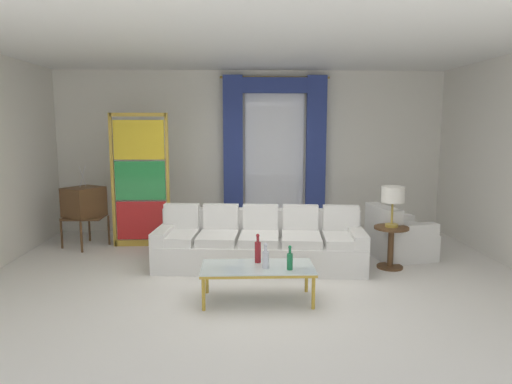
{
  "coord_description": "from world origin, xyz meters",
  "views": [
    {
      "loc": [
        -0.21,
        -5.6,
        2.01
      ],
      "look_at": [
        0.02,
        0.9,
        1.05
      ],
      "focal_mm": 32.09,
      "sensor_mm": 36.0,
      "label": 1
    }
  ],
  "objects_px": {
    "bottle_blue_decanter": "(258,251)",
    "vintage_tv": "(84,203)",
    "round_side_table": "(391,243)",
    "coffee_table": "(258,269)",
    "stained_glass_divider": "(140,183)",
    "peacock_figurine": "(169,238)",
    "table_lamp_brass": "(393,196)",
    "armchair_white": "(397,239)",
    "bottle_amber_squat": "(266,258)",
    "couch_white_long": "(260,245)",
    "bottle_crystal_tall": "(290,260)"
  },
  "relations": [
    {
      "from": "coffee_table",
      "to": "vintage_tv",
      "type": "height_order",
      "value": "vintage_tv"
    },
    {
      "from": "bottle_blue_decanter",
      "to": "armchair_white",
      "type": "distance_m",
      "value": 2.68
    },
    {
      "from": "bottle_blue_decanter",
      "to": "vintage_tv",
      "type": "height_order",
      "value": "vintage_tv"
    },
    {
      "from": "couch_white_long",
      "to": "armchair_white",
      "type": "height_order",
      "value": "couch_white_long"
    },
    {
      "from": "bottle_blue_decanter",
      "to": "bottle_amber_squat",
      "type": "bearing_deg",
      "value": -70.06
    },
    {
      "from": "bottle_blue_decanter",
      "to": "round_side_table",
      "type": "relative_size",
      "value": 0.58
    },
    {
      "from": "coffee_table",
      "to": "round_side_table",
      "type": "xyz_separation_m",
      "value": [
        1.92,
        1.15,
        -0.02
      ]
    },
    {
      "from": "armchair_white",
      "to": "stained_glass_divider",
      "type": "xyz_separation_m",
      "value": [
        -4.03,
        0.8,
        0.77
      ]
    },
    {
      "from": "armchair_white",
      "to": "table_lamp_brass",
      "type": "bearing_deg",
      "value": -117.9
    },
    {
      "from": "vintage_tv",
      "to": "stained_glass_divider",
      "type": "xyz_separation_m",
      "value": [
        0.93,
        0.01,
        0.33
      ]
    },
    {
      "from": "vintage_tv",
      "to": "armchair_white",
      "type": "xyz_separation_m",
      "value": [
        4.97,
        -0.79,
        -0.44
      ]
    },
    {
      "from": "couch_white_long",
      "to": "bottle_amber_squat",
      "type": "bearing_deg",
      "value": -89.85
    },
    {
      "from": "bottle_amber_squat",
      "to": "armchair_white",
      "type": "bearing_deg",
      "value": 39.56
    },
    {
      "from": "bottle_crystal_tall",
      "to": "peacock_figurine",
      "type": "relative_size",
      "value": 0.46
    },
    {
      "from": "bottle_crystal_tall",
      "to": "table_lamp_brass",
      "type": "xyz_separation_m",
      "value": [
        1.57,
        1.29,
        0.51
      ]
    },
    {
      "from": "bottle_crystal_tall",
      "to": "vintage_tv",
      "type": "relative_size",
      "value": 0.21
    },
    {
      "from": "bottle_blue_decanter",
      "to": "table_lamp_brass",
      "type": "xyz_separation_m",
      "value": [
        1.91,
        1.0,
        0.48
      ]
    },
    {
      "from": "peacock_figurine",
      "to": "table_lamp_brass",
      "type": "height_order",
      "value": "table_lamp_brass"
    },
    {
      "from": "round_side_table",
      "to": "vintage_tv",
      "type": "bearing_deg",
      "value": 164.32
    },
    {
      "from": "couch_white_long",
      "to": "round_side_table",
      "type": "height_order",
      "value": "couch_white_long"
    },
    {
      "from": "couch_white_long",
      "to": "armchair_white",
      "type": "distance_m",
      "value": 2.14
    },
    {
      "from": "coffee_table",
      "to": "table_lamp_brass",
      "type": "height_order",
      "value": "table_lamp_brass"
    },
    {
      "from": "couch_white_long",
      "to": "round_side_table",
      "type": "distance_m",
      "value": 1.85
    },
    {
      "from": "bottle_blue_decanter",
      "to": "bottle_crystal_tall",
      "type": "bearing_deg",
      "value": -39.24
    },
    {
      "from": "couch_white_long",
      "to": "bottle_crystal_tall",
      "type": "height_order",
      "value": "couch_white_long"
    },
    {
      "from": "bottle_blue_decanter",
      "to": "stained_glass_divider",
      "type": "bearing_deg",
      "value": 128.4
    },
    {
      "from": "couch_white_long",
      "to": "vintage_tv",
      "type": "distance_m",
      "value": 3.1
    },
    {
      "from": "bottle_amber_squat",
      "to": "stained_glass_divider",
      "type": "relative_size",
      "value": 0.13
    },
    {
      "from": "stained_glass_divider",
      "to": "peacock_figurine",
      "type": "height_order",
      "value": "stained_glass_divider"
    },
    {
      "from": "bottle_crystal_tall",
      "to": "bottle_amber_squat",
      "type": "height_order",
      "value": "bottle_amber_squat"
    },
    {
      "from": "coffee_table",
      "to": "stained_glass_divider",
      "type": "xyz_separation_m",
      "value": [
        -1.84,
        2.47,
        0.68
      ]
    },
    {
      "from": "vintage_tv",
      "to": "bottle_amber_squat",
      "type": "bearing_deg",
      "value": -41.61
    },
    {
      "from": "coffee_table",
      "to": "armchair_white",
      "type": "relative_size",
      "value": 1.33
    },
    {
      "from": "table_lamp_brass",
      "to": "vintage_tv",
      "type": "bearing_deg",
      "value": 164.32
    },
    {
      "from": "peacock_figurine",
      "to": "table_lamp_brass",
      "type": "bearing_deg",
      "value": -16.96
    },
    {
      "from": "vintage_tv",
      "to": "table_lamp_brass",
      "type": "relative_size",
      "value": 2.36
    },
    {
      "from": "coffee_table",
      "to": "table_lamp_brass",
      "type": "distance_m",
      "value": 2.33
    },
    {
      "from": "vintage_tv",
      "to": "peacock_figurine",
      "type": "xyz_separation_m",
      "value": [
        1.43,
        -0.32,
        -0.51
      ]
    },
    {
      "from": "bottle_amber_squat",
      "to": "table_lamp_brass",
      "type": "bearing_deg",
      "value": 33.65
    },
    {
      "from": "coffee_table",
      "to": "bottle_blue_decanter",
      "type": "bearing_deg",
      "value": 87.39
    },
    {
      "from": "couch_white_long",
      "to": "round_side_table",
      "type": "relative_size",
      "value": 5.02
    },
    {
      "from": "armchair_white",
      "to": "table_lamp_brass",
      "type": "distance_m",
      "value": 0.95
    },
    {
      "from": "bottle_blue_decanter",
      "to": "bottle_amber_squat",
      "type": "distance_m",
      "value": 0.23
    },
    {
      "from": "coffee_table",
      "to": "round_side_table",
      "type": "distance_m",
      "value": 2.24
    },
    {
      "from": "couch_white_long",
      "to": "bottle_amber_squat",
      "type": "distance_m",
      "value": 1.41
    },
    {
      "from": "bottle_crystal_tall",
      "to": "stained_glass_divider",
      "type": "bearing_deg",
      "value": 130.01
    },
    {
      "from": "bottle_blue_decanter",
      "to": "table_lamp_brass",
      "type": "bearing_deg",
      "value": 27.67
    },
    {
      "from": "couch_white_long",
      "to": "bottle_blue_decanter",
      "type": "height_order",
      "value": "couch_white_long"
    },
    {
      "from": "bottle_crystal_tall",
      "to": "armchair_white",
      "type": "bearing_deg",
      "value": 44.44
    },
    {
      "from": "couch_white_long",
      "to": "bottle_crystal_tall",
      "type": "xyz_separation_m",
      "value": [
        0.27,
        -1.46,
        0.21
      ]
    }
  ]
}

